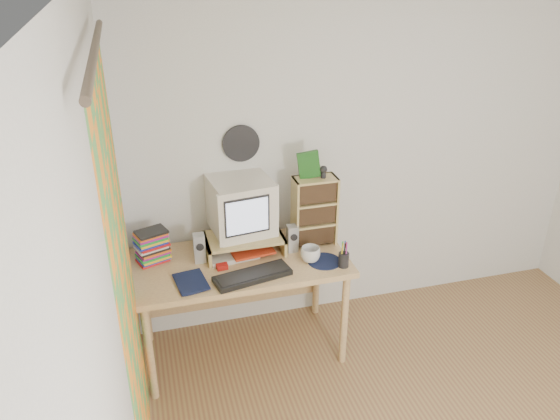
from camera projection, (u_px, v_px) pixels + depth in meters
back_wall at (368, 155)px, 3.93m from camera, size 3.50×0.00×3.50m
left_wall at (119, 361)px, 2.00m from camera, size 0.00×3.50×3.50m
curtain at (130, 306)px, 2.46m from camera, size 0.00×2.20×2.20m
wall_disc at (241, 144)px, 3.61m from camera, size 0.25×0.02×0.25m
desk at (239, 273)px, 3.70m from camera, size 1.40×0.70×0.75m
monitor_riser at (244, 240)px, 3.64m from camera, size 0.52×0.30×0.12m
crt_monitor at (243, 208)px, 3.59m from camera, size 0.43×0.43×0.37m
speaker_left at (199, 248)px, 3.53m from camera, size 0.08×0.08×0.20m
speaker_right at (292, 238)px, 3.65m from camera, size 0.07×0.07×0.19m
keyboard at (253, 276)px, 3.39m from camera, size 0.51×0.25×0.03m
dvd_stack at (152, 243)px, 3.51m from camera, size 0.22×0.19×0.27m
cd_rack at (314, 211)px, 3.69m from camera, size 0.29×0.16×0.49m
mug at (310, 254)px, 3.55m from camera, size 0.13×0.13×0.10m
diary at (176, 284)px, 3.29m from camera, size 0.24×0.19×0.04m
mousepad at (324, 261)px, 3.57m from camera, size 0.27×0.27×0.00m
pen_cup at (344, 257)px, 3.48m from camera, size 0.08×0.08×0.14m
papers at (239, 251)px, 3.64m from camera, size 0.35×0.27×0.04m
red_box at (222, 267)px, 3.48m from camera, size 0.08×0.05×0.04m
game_box at (309, 165)px, 3.54m from camera, size 0.14×0.04×0.18m
webcam at (323, 172)px, 3.56m from camera, size 0.06×0.06×0.08m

